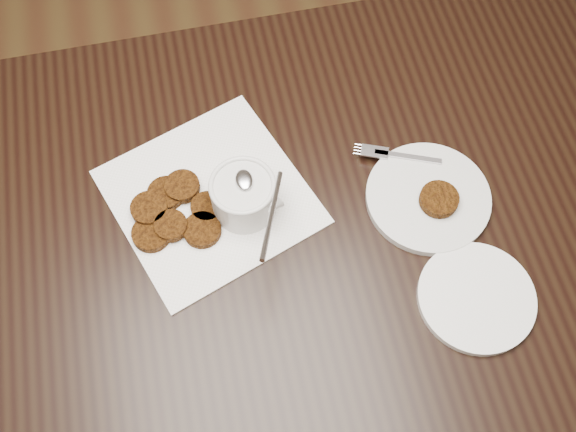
{
  "coord_description": "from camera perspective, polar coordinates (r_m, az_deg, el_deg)",
  "views": [
    {
      "loc": [
        -0.0,
        -0.37,
        1.69
      ],
      "look_at": [
        0.09,
        0.07,
        0.8
      ],
      "focal_mm": 41.57,
      "sensor_mm": 36.0,
      "label": 1
    }
  ],
  "objects": [
    {
      "name": "plate_empty",
      "position": [
        1.03,
        15.81,
        -6.72
      ],
      "size": [
        0.21,
        0.21,
        0.01
      ],
      "primitive_type": "cylinder",
      "rotation": [
        0.0,
        0.0,
        0.2
      ],
      "color": "white",
      "rests_on": "table"
    },
    {
      "name": "patty_cluster",
      "position": [
        1.06,
        -9.56,
        0.57
      ],
      "size": [
        0.2,
        0.2,
        0.02
      ],
      "primitive_type": null,
      "rotation": [
        0.0,
        0.0,
        0.02
      ],
      "color": "#64360D",
      "rests_on": "napkin"
    },
    {
      "name": "floor",
      "position": [
        1.73,
        -2.62,
        -14.55
      ],
      "size": [
        4.0,
        4.0,
        0.0
      ],
      "primitive_type": "plane",
      "color": "brown",
      "rests_on": "ground"
    },
    {
      "name": "napkin",
      "position": [
        1.08,
        -6.73,
        1.66
      ],
      "size": [
        0.37,
        0.37,
        0.0
      ],
      "primitive_type": "cube",
      "rotation": [
        0.0,
        0.0,
        0.35
      ],
      "color": "white",
      "rests_on": "table"
    },
    {
      "name": "table",
      "position": [
        1.38,
        -2.59,
        -9.2
      ],
      "size": [
        1.44,
        0.92,
        0.75
      ],
      "primitive_type": "cube",
      "color": "black",
      "rests_on": "floor"
    },
    {
      "name": "plate_with_patty",
      "position": [
        1.08,
        11.96,
        1.75
      ],
      "size": [
        0.26,
        0.26,
        0.03
      ],
      "primitive_type": null,
      "rotation": [
        0.0,
        0.0,
        -0.39
      ],
      "color": "silver",
      "rests_on": "table"
    },
    {
      "name": "sauce_ramekin",
      "position": [
        1.0,
        -3.95,
        2.71
      ],
      "size": [
        0.18,
        0.18,
        0.14
      ],
      "primitive_type": null,
      "rotation": [
        0.0,
        0.0,
        -0.4
      ],
      "color": "silver",
      "rests_on": "napkin"
    }
  ]
}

